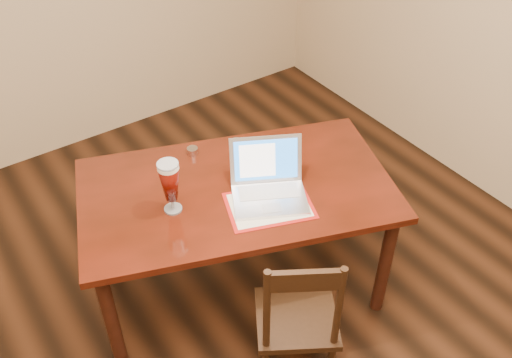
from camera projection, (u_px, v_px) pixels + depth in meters
room_shell at (233, 81)px, 1.70m from camera, size 4.51×5.01×2.71m
dining_table at (236, 199)px, 2.94m from camera, size 1.79×1.37×1.03m
dining_chair at (297, 320)px, 2.65m from camera, size 0.51×0.51×0.90m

